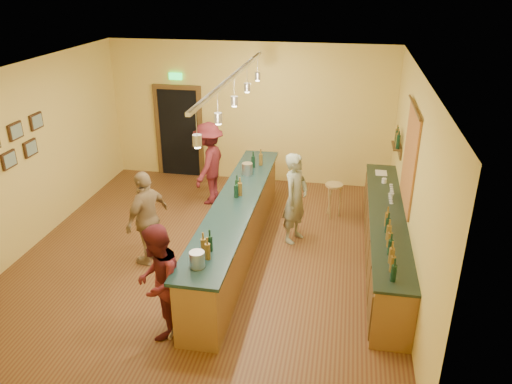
% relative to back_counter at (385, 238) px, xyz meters
% --- Properties ---
extents(floor, '(7.00, 7.00, 0.00)m').
position_rel_back_counter_xyz_m(floor, '(-2.97, -0.18, -0.49)').
color(floor, '#572D18').
rests_on(floor, ground).
extents(ceiling, '(6.50, 7.00, 0.02)m').
position_rel_back_counter_xyz_m(ceiling, '(-2.97, -0.18, 2.71)').
color(ceiling, silver).
rests_on(ceiling, wall_back).
extents(wall_back, '(6.50, 0.02, 3.20)m').
position_rel_back_counter_xyz_m(wall_back, '(-2.97, 3.32, 1.11)').
color(wall_back, '#E3C255').
rests_on(wall_back, floor).
extents(wall_front, '(6.50, 0.02, 3.20)m').
position_rel_back_counter_xyz_m(wall_front, '(-2.97, -3.68, 1.11)').
color(wall_front, '#E3C255').
rests_on(wall_front, floor).
extents(wall_left, '(0.02, 7.00, 3.20)m').
position_rel_back_counter_xyz_m(wall_left, '(-6.22, -0.18, 1.11)').
color(wall_left, '#E3C255').
rests_on(wall_left, floor).
extents(wall_right, '(0.02, 7.00, 3.20)m').
position_rel_back_counter_xyz_m(wall_right, '(0.28, -0.18, 1.11)').
color(wall_right, '#E3C255').
rests_on(wall_right, floor).
extents(doorway, '(1.15, 0.09, 2.48)m').
position_rel_back_counter_xyz_m(doorway, '(-4.67, 3.30, 0.64)').
color(doorway, black).
rests_on(doorway, wall_back).
extents(tapestry, '(0.03, 1.40, 1.60)m').
position_rel_back_counter_xyz_m(tapestry, '(0.26, 0.22, 1.36)').
color(tapestry, '#A72F21').
rests_on(tapestry, wall_right).
extents(bottle_shelf, '(0.17, 0.55, 0.54)m').
position_rel_back_counter_xyz_m(bottle_shelf, '(0.20, 1.72, 1.18)').
color(bottle_shelf, '#4C3517').
rests_on(bottle_shelf, wall_right).
extents(picture_grid, '(0.06, 2.20, 0.70)m').
position_rel_back_counter_xyz_m(picture_grid, '(-6.18, -0.93, 1.46)').
color(picture_grid, '#382111').
rests_on(picture_grid, wall_left).
extents(back_counter, '(0.60, 4.55, 1.27)m').
position_rel_back_counter_xyz_m(back_counter, '(0.00, 0.00, 0.00)').
color(back_counter, olive).
rests_on(back_counter, floor).
extents(tasting_bar, '(0.73, 5.10, 1.38)m').
position_rel_back_counter_xyz_m(tasting_bar, '(-2.51, -0.18, 0.12)').
color(tasting_bar, olive).
rests_on(tasting_bar, floor).
extents(pendant_track, '(0.11, 4.60, 0.50)m').
position_rel_back_counter_xyz_m(pendant_track, '(-2.51, -0.18, 2.50)').
color(pendant_track, silver).
rests_on(pendant_track, ceiling).
extents(bartender, '(0.61, 0.72, 1.69)m').
position_rel_back_counter_xyz_m(bartender, '(-1.58, 0.54, 0.36)').
color(bartender, gray).
rests_on(bartender, floor).
extents(customer_a, '(0.71, 0.86, 1.63)m').
position_rel_back_counter_xyz_m(customer_a, '(-3.09, -2.38, 0.33)').
color(customer_a, '#59191E').
rests_on(customer_a, floor).
extents(customer_b, '(0.69, 1.05, 1.65)m').
position_rel_back_counter_xyz_m(customer_b, '(-3.92, -0.65, 0.34)').
color(customer_b, '#997A51').
rests_on(customer_b, floor).
extents(customer_c, '(0.76, 1.20, 1.77)m').
position_rel_back_counter_xyz_m(customer_c, '(-3.55, 1.87, 0.40)').
color(customer_c, '#59191E').
rests_on(customer_c, floor).
extents(bar_stool, '(0.35, 0.35, 0.72)m').
position_rel_back_counter_xyz_m(bar_stool, '(-0.92, 1.62, 0.09)').
color(bar_stool, '#A38349').
rests_on(bar_stool, floor).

